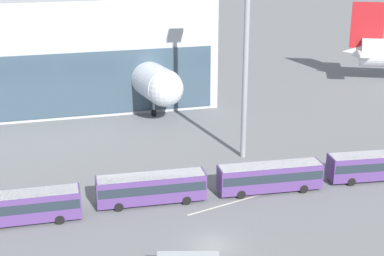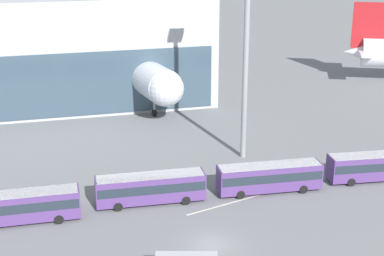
{
  "view_description": "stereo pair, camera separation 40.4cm",
  "coord_description": "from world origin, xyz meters",
  "px_view_note": "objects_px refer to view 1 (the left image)",
  "views": [
    {
      "loc": [
        -14.66,
        -47.49,
        29.2
      ],
      "look_at": [
        3.91,
        22.39,
        4.0
      ],
      "focal_mm": 55.0,
      "sensor_mm": 36.0,
      "label": 1
    },
    {
      "loc": [
        -14.27,
        -47.59,
        29.2
      ],
      "look_at": [
        3.91,
        22.39,
        4.0
      ],
      "focal_mm": 55.0,
      "sensor_mm": 36.0,
      "label": 2
    }
  ],
  "objects_px": {
    "airliner_at_gate_far": "(130,68)",
    "shuttle_bus_0": "(21,206)",
    "shuttle_bus_1": "(151,187)",
    "floodlight_mast": "(247,32)",
    "shuttle_bus_2": "(270,176)",
    "shuttle_bus_3": "(378,165)"
  },
  "relations": [
    {
      "from": "airliner_at_gate_far",
      "to": "shuttle_bus_0",
      "type": "bearing_deg",
      "value": -34.7
    },
    {
      "from": "airliner_at_gate_far",
      "to": "shuttle_bus_1",
      "type": "xyz_separation_m",
      "value": [
        -4.39,
        -40.43,
        -3.79
      ]
    },
    {
      "from": "airliner_at_gate_far",
      "to": "shuttle_bus_1",
      "type": "relative_size",
      "value": 2.89
    },
    {
      "from": "airliner_at_gate_far",
      "to": "floodlight_mast",
      "type": "distance_m",
      "value": 33.47
    },
    {
      "from": "shuttle_bus_0",
      "to": "floodlight_mast",
      "type": "height_order",
      "value": "floodlight_mast"
    },
    {
      "from": "airliner_at_gate_far",
      "to": "shuttle_bus_2",
      "type": "distance_m",
      "value": 42.18
    },
    {
      "from": "shuttle_bus_1",
      "to": "shuttle_bus_3",
      "type": "relative_size",
      "value": 0.99
    },
    {
      "from": "shuttle_bus_2",
      "to": "floodlight_mast",
      "type": "distance_m",
      "value": 18.23
    },
    {
      "from": "airliner_at_gate_far",
      "to": "shuttle_bus_3",
      "type": "height_order",
      "value": "airliner_at_gate_far"
    },
    {
      "from": "shuttle_bus_2",
      "to": "shuttle_bus_3",
      "type": "xyz_separation_m",
      "value": [
        13.71,
        -0.22,
        0.0
      ]
    },
    {
      "from": "shuttle_bus_0",
      "to": "shuttle_bus_1",
      "type": "distance_m",
      "value": 13.75
    },
    {
      "from": "shuttle_bus_0",
      "to": "shuttle_bus_3",
      "type": "bearing_deg",
      "value": 1.6
    },
    {
      "from": "shuttle_bus_3",
      "to": "floodlight_mast",
      "type": "xyz_separation_m",
      "value": [
        -13.08,
        11.11,
        14.61
      ]
    },
    {
      "from": "shuttle_bus_1",
      "to": "floodlight_mast",
      "type": "distance_m",
      "value": 22.95
    },
    {
      "from": "shuttle_bus_1",
      "to": "shuttle_bus_3",
      "type": "distance_m",
      "value": 27.44
    },
    {
      "from": "floodlight_mast",
      "to": "shuttle_bus_3",
      "type": "bearing_deg",
      "value": -40.34
    },
    {
      "from": "airliner_at_gate_far",
      "to": "shuttle_bus_3",
      "type": "relative_size",
      "value": 2.87
    },
    {
      "from": "airliner_at_gate_far",
      "to": "floodlight_mast",
      "type": "xyz_separation_m",
      "value": [
        9.96,
        -30.07,
        10.81
      ]
    },
    {
      "from": "airliner_at_gate_far",
      "to": "shuttle_bus_3",
      "type": "distance_m",
      "value": 47.33
    },
    {
      "from": "airliner_at_gate_far",
      "to": "shuttle_bus_0",
      "type": "distance_m",
      "value": 45.41
    },
    {
      "from": "shuttle_bus_0",
      "to": "shuttle_bus_3",
      "type": "relative_size",
      "value": 0.99
    },
    {
      "from": "airliner_at_gate_far",
      "to": "shuttle_bus_0",
      "type": "xyz_separation_m",
      "value": [
        -18.11,
        -41.47,
        -3.79
      ]
    }
  ]
}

